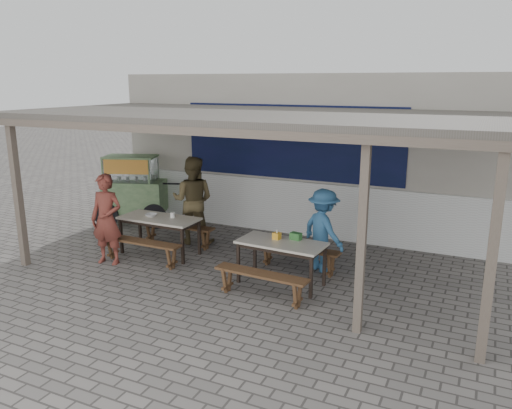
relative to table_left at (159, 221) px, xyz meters
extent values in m
plane|color=slate|center=(1.97, -0.57, -0.67)|extent=(60.00, 60.00, 0.00)
cube|color=#B0A99E|center=(1.97, 3.03, 1.08)|extent=(9.00, 1.20, 3.50)
cube|color=silver|center=(1.97, 2.40, -0.07)|extent=(9.00, 0.10, 1.20)
cube|color=#0D1141|center=(1.77, 2.41, 1.38)|extent=(5.00, 0.03, 1.60)
cube|color=#4F4A44|center=(1.97, 0.43, 2.08)|extent=(9.00, 4.20, 0.12)
cube|color=#695C4F|center=(1.97, -1.62, 1.98)|extent=(9.00, 0.12, 0.12)
cube|color=#695C4F|center=(-1.93, -1.57, 0.68)|extent=(0.12, 0.12, 2.70)
cube|color=#695C4F|center=(5.87, -1.57, 0.68)|extent=(0.12, 0.12, 2.70)
cube|color=#695C4F|center=(4.32, -1.47, 0.68)|extent=(0.11, 0.11, 2.70)
cube|color=beige|center=(0.00, 0.00, 0.06)|extent=(1.57, 0.71, 0.04)
cube|color=black|center=(0.00, 0.00, 0.00)|extent=(1.47, 0.61, 0.06)
cube|color=black|center=(-0.72, -0.29, -0.32)|extent=(0.05, 0.05, 0.71)
cube|color=black|center=(0.72, -0.30, -0.32)|extent=(0.05, 0.05, 0.71)
cube|color=black|center=(-0.72, 0.30, -0.32)|extent=(0.05, 0.05, 0.71)
cube|color=black|center=(0.72, 0.29, -0.32)|extent=(0.05, 0.05, 0.71)
cube|color=brown|center=(0.00, -0.60, -0.24)|extent=(1.67, 0.29, 0.04)
cube|color=brown|center=(-0.69, -0.60, -0.47)|extent=(0.05, 0.28, 0.41)
cube|color=brown|center=(0.68, -0.60, -0.47)|extent=(0.05, 0.28, 0.41)
cube|color=brown|center=(0.00, 0.60, -0.24)|extent=(1.67, 0.29, 0.04)
cube|color=brown|center=(-0.68, 0.60, -0.47)|extent=(0.05, 0.28, 0.41)
cube|color=brown|center=(0.69, 0.60, -0.47)|extent=(0.05, 0.28, 0.41)
cube|color=beige|center=(2.75, -0.39, 0.06)|extent=(1.49, 0.79, 0.04)
cube|color=black|center=(2.75, -0.39, 0.00)|extent=(1.38, 0.68, 0.06)
cube|color=black|center=(2.07, -0.64, -0.32)|extent=(0.05, 0.05, 0.71)
cube|color=black|center=(3.39, -0.72, -0.32)|extent=(0.05, 0.05, 0.71)
cube|color=black|center=(2.10, -0.06, -0.32)|extent=(0.05, 0.05, 0.71)
cube|color=black|center=(3.42, -0.15, -0.32)|extent=(0.05, 0.05, 0.71)
cube|color=brown|center=(2.70, -1.10, -0.24)|extent=(1.56, 0.38, 0.04)
cube|color=brown|center=(2.08, -1.06, -0.47)|extent=(0.07, 0.28, 0.41)
cube|color=brown|center=(3.32, -1.14, -0.47)|extent=(0.07, 0.28, 0.41)
cube|color=brown|center=(2.79, 0.32, -0.24)|extent=(1.56, 0.38, 0.04)
cube|color=brown|center=(2.17, 0.36, -0.47)|extent=(0.07, 0.28, 0.41)
cube|color=brown|center=(3.41, 0.28, -0.47)|extent=(0.07, 0.28, 0.41)
cube|color=#84A56E|center=(-1.83, 1.55, 0.01)|extent=(1.58, 1.16, 0.73)
cube|color=#84A56E|center=(-1.83, 1.55, -0.38)|extent=(1.51, 1.11, 0.05)
cylinder|color=black|center=(-2.24, 0.99, -0.38)|extent=(0.57, 0.25, 0.59)
cylinder|color=black|center=(-1.16, 1.37, -0.38)|extent=(0.57, 0.25, 0.59)
cube|color=silver|center=(-1.88, 1.54, 0.66)|extent=(1.29, 0.98, 0.58)
cube|color=#84A56E|center=(-1.88, 1.54, 0.95)|extent=(1.35, 1.03, 0.04)
cube|color=#C35F2E|center=(-1.77, 1.22, 0.76)|extent=(0.99, 0.37, 0.33)
cylinder|color=black|center=(-1.04, 1.84, 0.32)|extent=(0.70, 0.29, 0.04)
imported|color=brown|center=(-0.58, -0.82, 0.18)|extent=(0.68, 0.50, 1.70)
imported|color=brown|center=(0.21, 0.90, 0.25)|extent=(1.05, 0.91, 1.84)
imported|color=#2F6191|center=(3.17, 0.53, 0.08)|extent=(1.12, 0.99, 1.50)
cube|color=gold|center=(2.62, -0.29, 0.13)|extent=(0.13, 0.13, 0.12)
cube|color=#2F6B30|center=(2.92, -0.18, 0.14)|extent=(0.20, 0.15, 0.12)
cylinder|color=white|center=(0.24, 0.11, 0.13)|extent=(0.09, 0.09, 0.10)
imported|color=silver|center=(-0.18, -0.01, 0.10)|extent=(0.22, 0.22, 0.05)
camera|label=1|loc=(5.71, -7.70, 2.67)|focal=35.00mm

